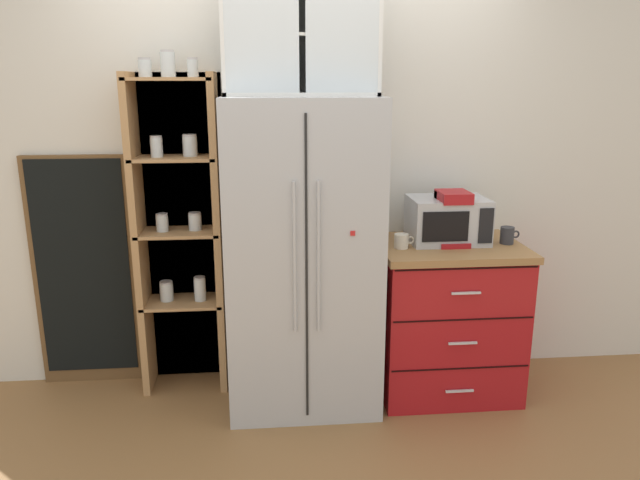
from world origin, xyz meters
name	(u,v)px	position (x,y,z in m)	size (l,w,h in m)	color
ground_plane	(304,396)	(0.00, 0.00, 0.00)	(10.68, 10.68, 0.00)	olive
wall_back_cream	(298,174)	(0.00, 0.40, 1.27)	(4.98, 0.10, 2.55)	silver
refrigerator	(302,255)	(0.00, 0.01, 0.87)	(0.83, 0.70, 1.74)	#B7BABF
pantry_shelf_column	(180,227)	(-0.70, 0.28, 0.99)	(0.53, 0.31, 1.98)	brown
counter_cabinet	(446,317)	(0.86, 0.04, 0.46)	(0.83, 0.66, 0.91)	#A8161C
microwave	(447,220)	(0.85, 0.09, 1.04)	(0.44, 0.33, 0.26)	#B7BABF
coffee_maker	(451,217)	(0.86, 0.05, 1.07)	(0.17, 0.20, 0.31)	#A8161C
mug_charcoal	(507,235)	(1.18, 0.01, 0.96)	(0.11, 0.08, 0.10)	#2D2D33
mug_cream	(402,241)	(0.56, -0.03, 0.95)	(0.12, 0.08, 0.08)	silver
bottle_cobalt	(447,220)	(0.86, 0.12, 1.03)	(0.06, 0.06, 0.27)	navy
bottle_amber	(448,222)	(0.86, 0.09, 1.03)	(0.06, 0.06, 0.26)	brown
upper_cabinet	(300,37)	(0.00, 0.06, 2.04)	(0.80, 0.32, 0.60)	silver
chalkboard_menu	(85,272)	(-1.29, 0.33, 0.71)	(0.60, 0.04, 1.41)	brown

